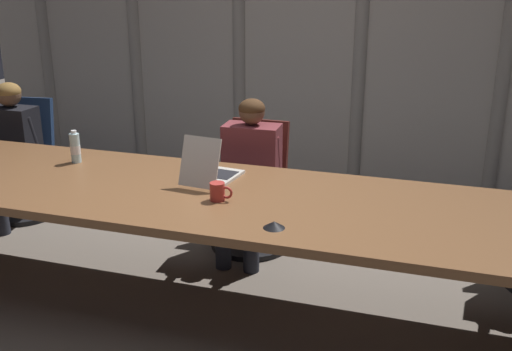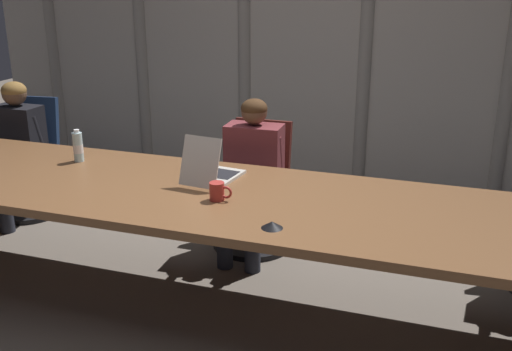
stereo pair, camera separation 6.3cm
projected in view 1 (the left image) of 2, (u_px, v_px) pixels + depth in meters
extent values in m
plane|color=#6B6056|center=(208.00, 305.00, 3.66)|extent=(13.76, 13.76, 0.00)
cube|color=brown|center=(204.00, 196.00, 3.43)|extent=(4.75, 1.12, 0.05)
cube|color=black|center=(205.00, 206.00, 3.45)|extent=(4.04, 0.10, 0.06)
cube|color=beige|center=(308.00, 20.00, 5.47)|extent=(6.88, 0.10, 3.07)
cylinder|color=#A39E96|center=(42.00, 14.00, 6.24)|extent=(0.12, 0.12, 3.00)
cylinder|color=#A39E96|center=(133.00, 16.00, 5.93)|extent=(0.12, 0.12, 3.00)
cylinder|color=#A39E96|center=(239.00, 18.00, 5.61)|extent=(0.12, 0.12, 3.00)
cylinder|color=#A39E96|center=(362.00, 21.00, 5.28)|extent=(0.12, 0.12, 3.00)
cylinder|color=#A39E96|center=(510.00, 25.00, 4.93)|extent=(0.12, 0.12, 3.00)
cube|color=beige|center=(217.00, 176.00, 3.65)|extent=(0.28, 0.34, 0.02)
cube|color=black|center=(218.00, 174.00, 3.67)|extent=(0.22, 0.19, 0.00)
cube|color=beige|center=(200.00, 162.00, 3.43)|extent=(0.25, 0.13, 0.28)
cube|color=black|center=(200.00, 162.00, 3.43)|extent=(0.23, 0.11, 0.25)
cube|color=navy|center=(19.00, 166.00, 4.93)|extent=(0.54, 0.54, 0.08)
cube|color=navy|center=(29.00, 126.00, 5.04)|extent=(0.44, 0.17, 0.49)
cylinder|color=#262628|center=(22.00, 190.00, 5.00)|extent=(0.05, 0.05, 0.34)
cylinder|color=black|center=(25.00, 211.00, 5.06)|extent=(0.60, 0.60, 0.04)
cube|color=#511E19|center=(251.00, 192.00, 4.35)|extent=(0.48, 0.48, 0.08)
cube|color=#511E19|center=(260.00, 149.00, 4.46)|extent=(0.43, 0.11, 0.45)
cylinder|color=#262628|center=(251.00, 219.00, 4.42)|extent=(0.05, 0.05, 0.34)
cylinder|color=black|center=(251.00, 242.00, 4.48)|extent=(0.60, 0.60, 0.04)
cube|color=black|center=(14.00, 135.00, 4.82)|extent=(0.38, 0.22, 0.46)
sphere|color=brown|center=(9.00, 94.00, 4.71)|extent=(0.19, 0.19, 0.19)
ellipsoid|color=olive|center=(8.00, 91.00, 4.70)|extent=(0.20, 0.20, 0.14)
cylinder|color=black|center=(30.00, 132.00, 4.76)|extent=(0.07, 0.14, 0.27)
cylinder|color=brown|center=(14.00, 153.00, 4.61)|extent=(0.06, 0.30, 0.06)
cylinder|color=#262833|center=(12.00, 174.00, 4.69)|extent=(0.13, 0.40, 0.13)
cylinder|color=#262833|center=(0.00, 207.00, 4.60)|extent=(0.11, 0.11, 0.44)
cube|color=brown|center=(252.00, 157.00, 4.24)|extent=(0.40, 0.24, 0.47)
sphere|color=brown|center=(252.00, 112.00, 4.13)|extent=(0.18, 0.18, 0.18)
ellipsoid|color=#472D19|center=(252.00, 108.00, 4.12)|extent=(0.19, 0.19, 0.14)
cylinder|color=brown|center=(275.00, 153.00, 4.18)|extent=(0.08, 0.14, 0.27)
cylinder|color=brown|center=(267.00, 178.00, 4.03)|extent=(0.08, 0.30, 0.06)
cylinder|color=brown|center=(229.00, 149.00, 4.26)|extent=(0.08, 0.14, 0.27)
cylinder|color=brown|center=(220.00, 174.00, 4.11)|extent=(0.08, 0.30, 0.06)
cylinder|color=#262833|center=(258.00, 203.00, 4.11)|extent=(0.15, 0.41, 0.13)
cylinder|color=#262833|center=(251.00, 241.00, 4.02)|extent=(0.11, 0.11, 0.44)
cylinder|color=#262833|center=(231.00, 200.00, 4.16)|extent=(0.15, 0.41, 0.13)
cylinder|color=#262833|center=(223.00, 238.00, 4.07)|extent=(0.11, 0.11, 0.44)
cylinder|color=silver|center=(75.00, 148.00, 3.92)|extent=(0.06, 0.06, 0.20)
cylinder|color=white|center=(75.00, 149.00, 3.93)|extent=(0.07, 0.07, 0.06)
cylinder|color=white|center=(74.00, 132.00, 3.89)|extent=(0.04, 0.04, 0.02)
cylinder|color=#B2332D|center=(217.00, 192.00, 3.28)|extent=(0.08, 0.08, 0.10)
torus|color=#B2332D|center=(226.00, 193.00, 3.26)|extent=(0.07, 0.01, 0.07)
cone|color=black|center=(274.00, 225.00, 2.93)|extent=(0.11, 0.11, 0.03)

